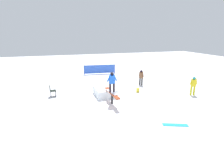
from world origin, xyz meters
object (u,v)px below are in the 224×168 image
Objects in this scene: main_rider_on_rail at (112,82)px; bystander_brown at (141,77)px; folding_chair at (52,91)px; backpack_on_snow at (138,90)px; bystander_yellow at (193,85)px; loose_snowboard_cyan at (175,125)px; rail_feature at (112,94)px.

main_rider_on_rail reaches higher than bystander_brown.
folding_chair is 6.85m from backpack_on_snow.
bystander_yellow reaches higher than bystander_brown.
loose_snowboard_cyan is at bearing -153.17° from backpack_on_snow.
bystander_brown is at bearing -1.44° from backpack_on_snow.
bystander_yellow is 4.35× the size of backpack_on_snow.
bystander_brown reaches higher than folding_chair.
loose_snowboard_cyan is at bearing 30.03° from rail_feature.
bystander_brown is at bearing -91.04° from folding_chair.
rail_feature is 0.84m from main_rider_on_rail.
folding_chair is (-2.72, -3.99, -1.13)m from main_rider_on_rail.
bystander_brown is 7.58m from loose_snowboard_cyan.
rail_feature is 5.28m from bystander_brown.
backpack_on_snow is (-1.92, -3.83, -0.66)m from bystander_yellow.
bystander_brown is (-3.52, 3.93, 0.11)m from rail_feature.
folding_chair is 2.59× the size of backpack_on_snow.
loose_snowboard_cyan is at bearing 51.12° from bystander_yellow.
loose_snowboard_cyan is at bearing 148.70° from bystander_brown.
bystander_yellow is at bearing -163.19° from bystander_brown.
loose_snowboard_cyan is (7.37, -1.57, -0.80)m from bystander_brown.
bystander_brown is at bearing 122.06° from main_rider_on_rail.
rail_feature is 7.42× the size of backpack_on_snow.
backpack_on_snow is at bearing 112.22° from main_rider_on_rail.
main_rider_on_rail is 1.07× the size of loose_snowboard_cyan.
rail_feature is at bearing 8.86° from bystander_yellow.
backpack_on_snow is (-1.74, 2.79, -0.53)m from rail_feature.
main_rider_on_rail is at bearing 112.61° from bystander_brown.
bystander_brown is at bearing 130.38° from rail_feature.
main_rider_on_rail reaches higher than backpack_on_snow.
main_rider_on_rail is 0.98× the size of bystander_brown.
main_rider_on_rail is at bearing 142.88° from loose_snowboard_cyan.
main_rider_on_rail is 0.96× the size of bystander_yellow.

